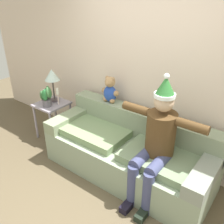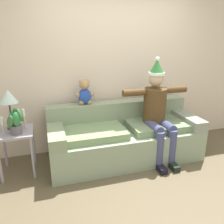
{
  "view_description": "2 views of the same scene",
  "coord_description": "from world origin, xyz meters",
  "px_view_note": "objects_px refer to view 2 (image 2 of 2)",
  "views": [
    {
      "loc": [
        1.46,
        -1.3,
        2.32
      ],
      "look_at": [
        -0.24,
        0.95,
        0.88
      ],
      "focal_mm": 39.52,
      "sensor_mm": 36.0,
      "label": 1
    },
    {
      "loc": [
        -1.11,
        -1.99,
        1.8
      ],
      "look_at": [
        -0.26,
        0.81,
        0.83
      ],
      "focal_mm": 36.27,
      "sensor_mm": 36.0,
      "label": 2
    }
  ],
  "objects_px": {
    "potted_plant": "(15,121)",
    "candle_short": "(24,116)",
    "candle_tall": "(2,123)",
    "person_seated": "(157,109)",
    "side_table": "(16,138)",
    "teddy_bear": "(85,93)",
    "couch": "(124,137)",
    "table_lamp": "(8,98)"
  },
  "relations": [
    {
      "from": "table_lamp",
      "to": "candle_tall",
      "type": "height_order",
      "value": "table_lamp"
    },
    {
      "from": "person_seated",
      "to": "teddy_bear",
      "type": "distance_m",
      "value": 1.11
    },
    {
      "from": "candle_tall",
      "to": "candle_short",
      "type": "xyz_separation_m",
      "value": [
        0.26,
        0.06,
        0.04
      ]
    },
    {
      "from": "table_lamp",
      "to": "candle_short",
      "type": "bearing_deg",
      "value": -20.21
    },
    {
      "from": "person_seated",
      "to": "table_lamp",
      "type": "relative_size",
      "value": 2.84
    },
    {
      "from": "person_seated",
      "to": "side_table",
      "type": "distance_m",
      "value": 2.02
    },
    {
      "from": "potted_plant",
      "to": "candle_short",
      "type": "relative_size",
      "value": 1.24
    },
    {
      "from": "potted_plant",
      "to": "candle_short",
      "type": "distance_m",
      "value": 0.18
    },
    {
      "from": "potted_plant",
      "to": "candle_short",
      "type": "height_order",
      "value": "potted_plant"
    },
    {
      "from": "person_seated",
      "to": "couch",
      "type": "bearing_deg",
      "value": 160.52
    },
    {
      "from": "table_lamp",
      "to": "potted_plant",
      "type": "xyz_separation_m",
      "value": [
        0.07,
        -0.21,
        -0.25
      ]
    },
    {
      "from": "candle_tall",
      "to": "candle_short",
      "type": "relative_size",
      "value": 0.77
    },
    {
      "from": "candle_short",
      "to": "candle_tall",
      "type": "bearing_deg",
      "value": -166.84
    },
    {
      "from": "person_seated",
      "to": "potted_plant",
      "type": "distance_m",
      "value": 1.96
    },
    {
      "from": "person_seated",
      "to": "teddy_bear",
      "type": "xyz_separation_m",
      "value": [
        -1.0,
        0.44,
        0.21
      ]
    },
    {
      "from": "potted_plant",
      "to": "candle_tall",
      "type": "xyz_separation_m",
      "value": [
        -0.17,
        0.09,
        -0.04
      ]
    },
    {
      "from": "teddy_bear",
      "to": "table_lamp",
      "type": "relative_size",
      "value": 0.7
    },
    {
      "from": "side_table",
      "to": "couch",
      "type": "bearing_deg",
      "value": -0.4
    },
    {
      "from": "candle_tall",
      "to": "teddy_bear",
      "type": "bearing_deg",
      "value": 14.47
    },
    {
      "from": "table_lamp",
      "to": "candle_short",
      "type": "distance_m",
      "value": 0.3
    },
    {
      "from": "person_seated",
      "to": "table_lamp",
      "type": "height_order",
      "value": "person_seated"
    },
    {
      "from": "person_seated",
      "to": "potted_plant",
      "type": "bearing_deg",
      "value": 178.18
    },
    {
      "from": "person_seated",
      "to": "candle_short",
      "type": "relative_size",
      "value": 5.53
    },
    {
      "from": "person_seated",
      "to": "teddy_bear",
      "type": "bearing_deg",
      "value": 156.01
    },
    {
      "from": "couch",
      "to": "table_lamp",
      "type": "relative_size",
      "value": 4.18
    },
    {
      "from": "couch",
      "to": "teddy_bear",
      "type": "relative_size",
      "value": 5.93
    },
    {
      "from": "table_lamp",
      "to": "candle_short",
      "type": "relative_size",
      "value": 1.95
    },
    {
      "from": "teddy_bear",
      "to": "candle_tall",
      "type": "relative_size",
      "value": 1.79
    },
    {
      "from": "potted_plant",
      "to": "couch",
      "type": "bearing_deg",
      "value": 3.79
    },
    {
      "from": "side_table",
      "to": "candle_tall",
      "type": "bearing_deg",
      "value": -171.14
    },
    {
      "from": "potted_plant",
      "to": "table_lamp",
      "type": "bearing_deg",
      "value": 108.69
    },
    {
      "from": "candle_tall",
      "to": "side_table",
      "type": "bearing_deg",
      "value": 8.86
    },
    {
      "from": "table_lamp",
      "to": "potted_plant",
      "type": "relative_size",
      "value": 1.57
    },
    {
      "from": "teddy_bear",
      "to": "potted_plant",
      "type": "relative_size",
      "value": 1.11
    },
    {
      "from": "side_table",
      "to": "table_lamp",
      "type": "relative_size",
      "value": 1.14
    },
    {
      "from": "couch",
      "to": "candle_tall",
      "type": "xyz_separation_m",
      "value": [
        -1.67,
        -0.01,
        0.42
      ]
    },
    {
      "from": "table_lamp",
      "to": "potted_plant",
      "type": "height_order",
      "value": "table_lamp"
    },
    {
      "from": "couch",
      "to": "teddy_bear",
      "type": "bearing_deg",
      "value": 152.43
    },
    {
      "from": "couch",
      "to": "table_lamp",
      "type": "xyz_separation_m",
      "value": [
        -1.57,
        0.11,
        0.71
      ]
    },
    {
      "from": "teddy_bear",
      "to": "table_lamp",
      "type": "distance_m",
      "value": 1.05
    },
    {
      "from": "person_seated",
      "to": "potted_plant",
      "type": "height_order",
      "value": "person_seated"
    },
    {
      "from": "couch",
      "to": "potted_plant",
      "type": "xyz_separation_m",
      "value": [
        -1.5,
        -0.1,
        0.46
      ]
    }
  ]
}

